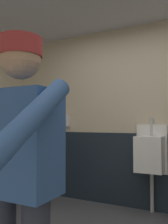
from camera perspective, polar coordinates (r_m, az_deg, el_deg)
wall_back at (r=3.45m, az=14.84°, el=-0.76°), size 5.00×0.12×2.55m
wainscot_band_back at (r=3.44m, az=14.73°, el=-13.56°), size 4.40×0.03×1.03m
urinal_solo at (r=3.24m, az=15.50°, el=-9.50°), size 0.40×0.34×1.24m
person at (r=1.29m, az=-15.49°, el=-12.58°), size 0.63×0.60×1.61m
soap_dispenser at (r=3.82m, az=-4.23°, el=-2.07°), size 0.10×0.07×0.18m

